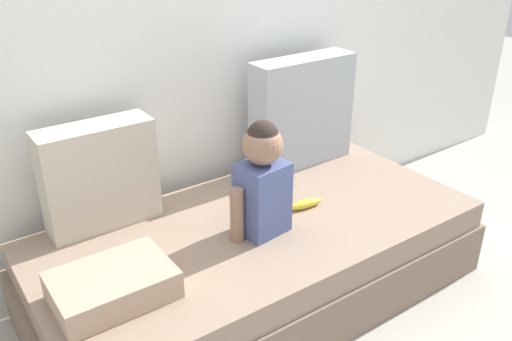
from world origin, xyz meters
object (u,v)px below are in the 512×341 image
throw_pillow_left (99,176)px  toddler (262,179)px  couch (258,259)px  throw_pillow_right (302,112)px  folded_blanket (113,285)px  banana (305,204)px

throw_pillow_left → toddler: (0.51, -0.43, 0.02)m
couch → throw_pillow_right: throw_pillow_right is taller
couch → toddler: toddler is taller
couch → folded_blanket: (-0.69, -0.12, 0.24)m
throw_pillow_left → throw_pillow_right: 1.07m
throw_pillow_left → banana: throw_pillow_left is taller
toddler → throw_pillow_left: bearing=139.7°
toddler → folded_blanket: (-0.67, -0.06, -0.19)m
folded_blanket → toddler: bearing=4.8°
couch → banana: 0.32m
couch → throw_pillow_right: (0.54, 0.37, 0.47)m
throw_pillow_right → banana: bearing=-126.7°
throw_pillow_left → toddler: toddler is taller
banana → folded_blanket: folded_blanket is taller
couch → banana: banana is taller
throw_pillow_right → banana: size_ratio=3.29×
banana → folded_blanket: 0.94m
toddler → folded_blanket: size_ratio=1.22×
throw_pillow_left → throw_pillow_right: (1.07, 0.00, 0.06)m
couch → throw_pillow_left: 0.77m
couch → folded_blanket: 0.74m
couch → folded_blanket: bearing=-170.4°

